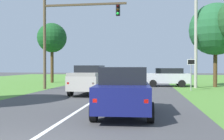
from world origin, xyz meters
The scene contains 9 objects.
ground_plane centered at (0.00, 9.09, 0.00)m, with size 120.00×120.00×0.00m, color #424244.
red_suv_near centered at (2.06, 5.11, 1.01)m, with size 2.37×4.71×1.92m.
pickup_truck_lead centered at (-0.96, 12.25, 1.02)m, with size 2.29×5.10×2.01m.
traffic_light centered at (-3.87, 15.54, 5.05)m, with size 7.12×0.40×7.69m.
keep_moving_sign centered at (6.48, 15.94, 1.69)m, with size 0.60×0.09×2.64m.
crossing_suv_far centered at (4.87, 19.98, 0.94)m, with size 4.28×2.20×1.77m.
utility_pole_right centered at (7.29, 18.50, 5.07)m, with size 0.28×0.28×10.15m, color #9E998E.
extra_tree_1 centered at (-8.29, 23.91, 5.31)m, with size 3.49×3.49×7.09m.
extra_tree_2 centered at (9.30, 19.80, 5.41)m, with size 4.85×4.85×7.85m.
Camera 1 is at (3.02, -5.17, 1.95)m, focal length 40.85 mm.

